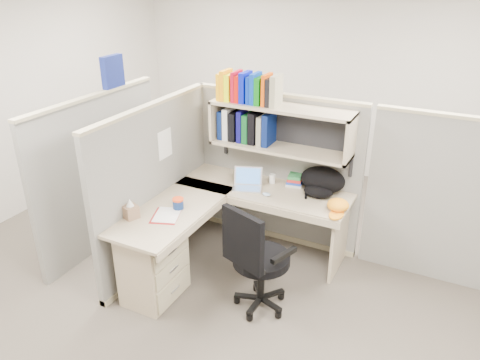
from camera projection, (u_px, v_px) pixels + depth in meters
The scene contains 14 objects.
ground at pixel (238, 279), 4.52m from camera, with size 6.00×6.00×0.00m, color #3B352E.
room_shell at pixel (238, 118), 3.85m from camera, with size 6.00×6.00×6.00m.
cubicle at pixel (226, 170), 4.66m from camera, with size 3.79×1.84×1.95m.
desk at pixel (184, 245), 4.28m from camera, with size 1.74×1.75×0.73m.
laptop at pixel (247, 180), 4.63m from camera, with size 0.28×0.28×0.20m, color silver, non-canonical shape.
backpack at pixel (321, 182), 4.52m from camera, with size 0.44×0.34×0.26m, color black, non-canonical shape.
orange_cap at pixel (338, 205), 4.25m from camera, with size 0.20×0.23×0.11m, color orange, non-canonical shape.
snack_canister at pixel (178, 203), 4.28m from camera, with size 0.10×0.10×0.10m.
tissue_box at pixel (130, 208), 4.11m from camera, with size 0.12×0.12×0.19m, color #8E6C50, non-canonical shape.
mouse at pixel (266, 194), 4.53m from camera, with size 0.08×0.06×0.03m, color #9BB9DC.
paper_cup at pixel (272, 179), 4.79m from camera, with size 0.06×0.06×0.09m, color white.
book_stack at pixel (295, 179), 4.77m from camera, with size 0.16×0.22×0.11m, color gray, non-canonical shape.
loose_paper at pixel (167, 215), 4.19m from camera, with size 0.21×0.28×0.00m, color silver, non-canonical shape.
task_chair at pixel (257, 274), 3.99m from camera, with size 0.59×0.55×1.03m.
Camera 1 is at (1.68, -3.30, 2.77)m, focal length 35.00 mm.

